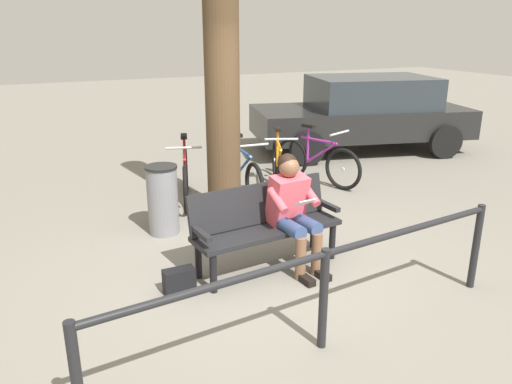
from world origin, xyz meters
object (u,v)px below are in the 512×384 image
bicycle_silver (278,166)px  parked_car (364,112)px  handbag (179,281)px  tree_trunk (222,59)px  bench (264,220)px  person_reading (293,207)px  litter_bin (163,200)px  bicycle_black (186,176)px  bicycle_green (242,174)px  bicycle_purple (316,161)px

bicycle_silver → parked_car: (-2.72, -1.57, 0.41)m
handbag → tree_trunk: bearing=-123.7°
bench → person_reading: 0.34m
bench → person_reading: size_ratio=1.37×
bench → bicycle_silver: bearing=-126.5°
person_reading → bicycle_silver: person_reading is taller
litter_bin → bicycle_black: bicycle_black is taller
tree_trunk → bicycle_green: 1.87m
tree_trunk → bicycle_black: 1.91m
tree_trunk → bicycle_purple: bearing=-157.6°
litter_bin → bicycle_green: bicycle_green is taller
litter_bin → bicycle_black: bearing=-119.9°
bicycle_green → bicycle_black: bearing=-102.9°
bench → bicycle_silver: 2.63m
tree_trunk → bicycle_green: (-0.52, -0.62, -1.69)m
handbag → tree_trunk: (-1.13, -1.69, 1.93)m
tree_trunk → parked_car: bearing=-149.2°
tree_trunk → bicycle_black: tree_trunk is taller
tree_trunk → bicycle_green: tree_trunk is taller
tree_trunk → bicycle_black: size_ratio=2.52×
litter_bin → bicycle_silver: bearing=-154.9°
bicycle_black → bicycle_purple: bearing=105.2°
bench → handbag: size_ratio=5.47×
bicycle_black → person_reading: bearing=26.0°
bicycle_purple → bicycle_silver: 0.69m
handbag → litter_bin: litter_bin is taller
bicycle_silver → bicycle_green: 0.69m
bicycle_silver → litter_bin: bearing=-42.9°
bicycle_black → bench: bearing=20.3°
bicycle_purple → bicycle_silver: (0.69, 0.01, 0.00)m
bicycle_silver → person_reading: bearing=-2.0°
tree_trunk → bicycle_purple: tree_trunk is taller
litter_bin → handbag: bearing=80.5°
bench → litter_bin: bearing=-66.4°
litter_bin → bicycle_purple: bicycle_purple is taller
handbag → parked_car: size_ratio=0.07×
parked_car → tree_trunk: bearing=44.4°
bicycle_black → bicycle_green: bearing=90.9°
person_reading → handbag: (1.25, 0.05, -0.54)m
person_reading → litter_bin: 1.76m
bench → bicycle_purple: bicycle_purple is taller
handbag → bicycle_silver: bicycle_silver is taller
bicycle_purple → parked_car: size_ratio=0.35×
bicycle_green → parked_car: bearing=120.1°
tree_trunk → bicycle_green: bearing=-130.0°
tree_trunk → bicycle_black: bearing=-72.3°
tree_trunk → parked_car: 4.72m
handbag → bicycle_silver: size_ratio=0.19×
bicycle_silver → bicycle_black: same height
tree_trunk → parked_car: (-3.91, -2.33, -1.27)m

